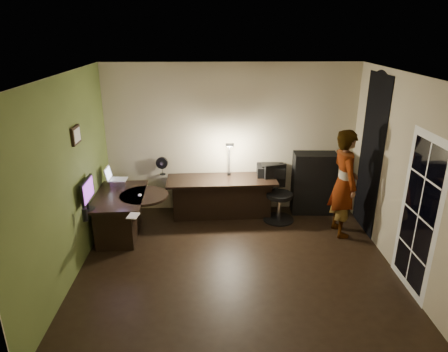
{
  "coord_description": "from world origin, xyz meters",
  "views": [
    {
      "loc": [
        -0.31,
        -4.96,
        3.27
      ],
      "look_at": [
        -0.15,
        1.05,
        1.0
      ],
      "focal_mm": 32.0,
      "sensor_mm": 36.0,
      "label": 1
    }
  ],
  "objects_px": {
    "cabinet": "(313,183)",
    "monitor": "(87,199)",
    "person": "(344,183)",
    "desk_right": "(222,198)",
    "office_chair": "(280,195)",
    "desk_left": "(121,215)"
  },
  "relations": [
    {
      "from": "cabinet",
      "to": "monitor",
      "type": "bearing_deg",
      "value": -157.41
    },
    {
      "from": "monitor",
      "to": "cabinet",
      "type": "bearing_deg",
      "value": 19.11
    },
    {
      "from": "cabinet",
      "to": "desk_left",
      "type": "bearing_deg",
      "value": -163.39
    },
    {
      "from": "desk_left",
      "to": "cabinet",
      "type": "xyz_separation_m",
      "value": [
        3.34,
        0.83,
        0.2
      ]
    },
    {
      "from": "cabinet",
      "to": "monitor",
      "type": "height_order",
      "value": "cabinet"
    },
    {
      "from": "person",
      "to": "desk_left",
      "type": "bearing_deg",
      "value": 84.73
    },
    {
      "from": "cabinet",
      "to": "monitor",
      "type": "xyz_separation_m",
      "value": [
        -3.69,
        -1.33,
        0.32
      ]
    },
    {
      "from": "office_chair",
      "to": "person",
      "type": "distance_m",
      "value": 1.14
    },
    {
      "from": "desk_right",
      "to": "monitor",
      "type": "height_order",
      "value": "monitor"
    },
    {
      "from": "desk_right",
      "to": "cabinet",
      "type": "distance_m",
      "value": 1.7
    },
    {
      "from": "monitor",
      "to": "person",
      "type": "xyz_separation_m",
      "value": [
        3.96,
        0.51,
        -0.0
      ]
    },
    {
      "from": "desk_right",
      "to": "cabinet",
      "type": "bearing_deg",
      "value": 2.84
    },
    {
      "from": "desk_right",
      "to": "office_chair",
      "type": "xyz_separation_m",
      "value": [
        1.01,
        -0.19,
        0.12
      ]
    },
    {
      "from": "desk_right",
      "to": "person",
      "type": "height_order",
      "value": "person"
    },
    {
      "from": "office_chair",
      "to": "person",
      "type": "bearing_deg",
      "value": -42.78
    },
    {
      "from": "cabinet",
      "to": "person",
      "type": "bearing_deg",
      "value": -68.74
    },
    {
      "from": "desk_left",
      "to": "cabinet",
      "type": "relative_size",
      "value": 1.11
    },
    {
      "from": "person",
      "to": "cabinet",
      "type": "bearing_deg",
      "value": 13.25
    },
    {
      "from": "desk_left",
      "to": "office_chair",
      "type": "height_order",
      "value": "office_chair"
    },
    {
      "from": "desk_left",
      "to": "monitor",
      "type": "relative_size",
      "value": 2.41
    },
    {
      "from": "person",
      "to": "desk_right",
      "type": "bearing_deg",
      "value": 65.69
    },
    {
      "from": "cabinet",
      "to": "desk_right",
      "type": "bearing_deg",
      "value": -172.22
    }
  ]
}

